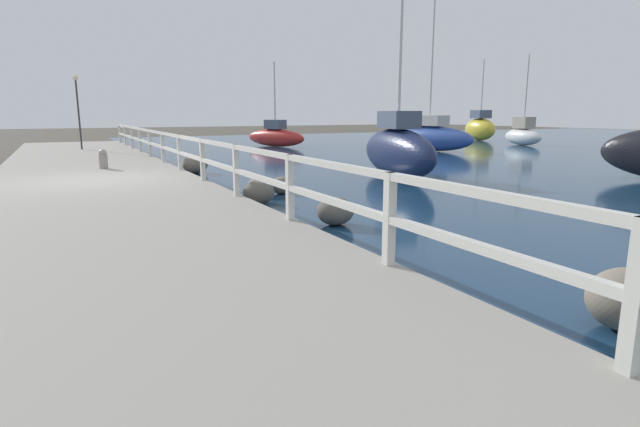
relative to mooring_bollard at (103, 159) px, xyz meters
name	(u,v)px	position (x,y,z in m)	size (l,w,h in m)	color
ground_plane	(97,195)	(-0.37, -2.56, -0.63)	(120.00, 120.00, 0.00)	#4C473D
dock_walkway	(97,187)	(-0.37, -2.56, -0.45)	(4.67, 36.00, 0.35)	#9E998E
railing	(190,149)	(1.86, -2.56, 0.38)	(0.10, 32.50, 0.96)	silver
boulder_water_edge	(261,186)	(3.03, -4.50, -0.40)	(0.62, 0.56, 0.47)	gray
boulder_near_dock	(281,185)	(3.56, -4.45, -0.42)	(0.55, 0.49, 0.41)	slate
boulder_upstream	(195,164)	(2.74, 0.62, -0.33)	(0.80, 0.72, 0.60)	slate
boulder_far_strip	(628,299)	(3.29, -12.93, -0.35)	(0.74, 0.67, 0.56)	slate
boulder_downstream	(259,193)	(2.58, -5.55, -0.37)	(0.68, 0.61, 0.51)	#666056
boulder_mid_strip	(335,211)	(3.05, -8.02, -0.38)	(0.66, 0.59, 0.49)	#666056
mooring_bollard	(103,159)	(0.00, 0.00, 0.00)	(0.23, 0.23, 0.55)	gray
dock_lamp	(77,100)	(-0.21, 8.79, 1.81)	(0.21, 0.21, 3.13)	#2D2D33
sailboat_white	(523,134)	(23.78, 5.92, 0.03)	(1.62, 3.16, 5.28)	white
sailboat_red	(275,136)	(10.09, 11.70, -0.04)	(2.47, 4.59, 4.75)	red
sailboat_blue	(429,136)	(15.82, 4.99, 0.11)	(2.20, 5.59, 7.41)	#2D4C9E
sailboat_navy	(398,150)	(7.88, -3.18, 0.20)	(2.19, 4.82, 8.10)	#192347
sailboat_yellow	(480,128)	(25.50, 11.16, 0.26)	(2.00, 3.34, 5.56)	gold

